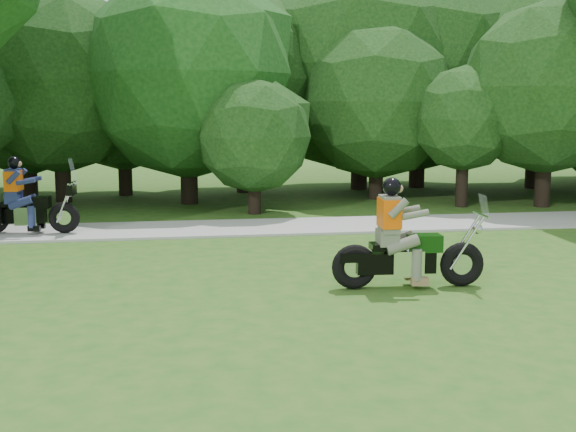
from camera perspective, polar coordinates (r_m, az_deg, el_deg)
name	(u,v)px	position (r m, az deg, el deg)	size (l,w,h in m)	color
ground	(461,327)	(10.07, 13.49, -8.50)	(100.00, 100.00, 0.00)	#275B1A
walkway	(334,225)	(17.53, 3.68, -0.74)	(60.00, 2.20, 0.06)	#A8A8A2
tree_line	(326,80)	(23.96, 3.00, 10.70)	(40.28, 12.34, 7.76)	black
chopper_motorcycle	(401,248)	(11.77, 8.95, -2.48)	(2.53, 0.67, 1.80)	black
touring_motorcycle	(22,206)	(17.23, -20.29, 0.78)	(2.29, 0.83, 1.74)	black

